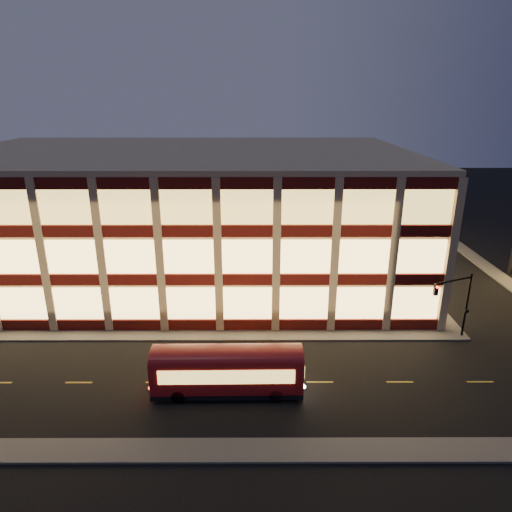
{
  "coord_description": "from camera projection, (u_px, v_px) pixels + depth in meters",
  "views": [
    {
      "loc": [
        5.15,
        -34.92,
        20.25
      ],
      "look_at": [
        5.27,
        8.0,
        5.06
      ],
      "focal_mm": 32.0,
      "sensor_mm": 36.0,
      "label": 1
    }
  ],
  "objects": [
    {
      "name": "ground",
      "position": [
        196.0,
        341.0,
        39.66
      ],
      "size": [
        200.0,
        200.0,
        0.0
      ],
      "primitive_type": "plane",
      "color": "black",
      "rests_on": "ground"
    },
    {
      "name": "sidewalk_office_south",
      "position": [
        163.0,
        335.0,
        40.57
      ],
      "size": [
        54.0,
        2.0,
        0.15
      ],
      "primitive_type": "cube",
      "color": "#514F4C",
      "rests_on": "ground"
    },
    {
      "name": "sidewalk_office_east",
      "position": [
        401.0,
        270.0,
        55.72
      ],
      "size": [
        2.0,
        30.0,
        0.15
      ],
      "primitive_type": "cube",
      "color": "#514F4C",
      "rests_on": "ground"
    },
    {
      "name": "sidewalk_tower_west",
      "position": [
        490.0,
        270.0,
        55.75
      ],
      "size": [
        2.0,
        30.0,
        0.15
      ],
      "primitive_type": "cube",
      "color": "#514F4C",
      "rests_on": "ground"
    },
    {
      "name": "sidewalk_near",
      "position": [
        169.0,
        451.0,
        27.38
      ],
      "size": [
        100.0,
        2.0,
        0.15
      ],
      "primitive_type": "cube",
      "color": "#514F4C",
      "rests_on": "ground"
    },
    {
      "name": "office_building",
      "position": [
        186.0,
        213.0,
        53.18
      ],
      "size": [
        50.45,
        30.45,
        14.5
      ],
      "color": "tan",
      "rests_on": "ground"
    },
    {
      "name": "traffic_signal_far",
      "position": [
        456.0,
        297.0,
        38.57
      ],
      "size": [
        3.79,
        1.87,
        6.0
      ],
      "color": "black",
      "rests_on": "ground"
    },
    {
      "name": "trolley_bus",
      "position": [
        227.0,
        368.0,
        32.3
      ],
      "size": [
        10.67,
        2.89,
        3.6
      ],
      "rotation": [
        0.0,
        0.0,
        0.01
      ],
      "color": "maroon",
      "rests_on": "ground"
    }
  ]
}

